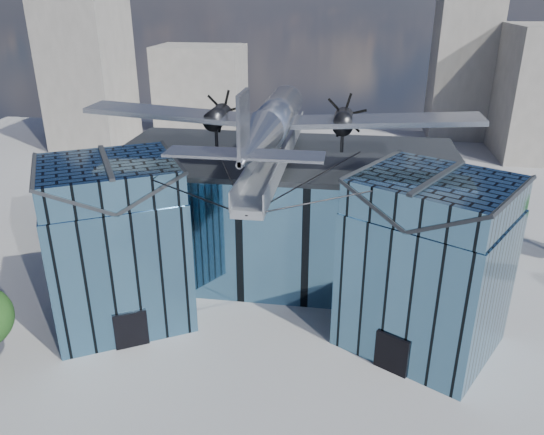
# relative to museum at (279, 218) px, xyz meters

# --- Properties ---
(ground_plane) EXTENTS (120.00, 120.00, 0.00)m
(ground_plane) POSITION_rel_museum_xyz_m (-0.00, -5.82, -5.54)
(ground_plane) COLOR gray
(museum) EXTENTS (32.88, 24.50, 17.60)m
(museum) POSITION_rel_museum_xyz_m (0.00, 0.00, 0.00)
(museum) COLOR teal
(museum) RESTS_ON ground
(bg_towers) EXTENTS (77.00, 24.50, 26.00)m
(bg_towers) POSITION_rel_museum_xyz_m (1.45, 44.67, 4.47)
(bg_towers) COLOR gray
(bg_towers) RESTS_ON ground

